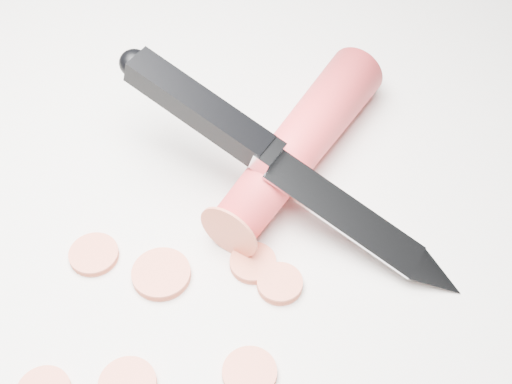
# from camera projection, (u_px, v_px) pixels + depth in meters

# --- Properties ---
(ground) EXTENTS (2.40, 2.40, 0.00)m
(ground) POSITION_uv_depth(u_px,v_px,m) (198.00, 253.00, 0.50)
(ground) COLOR silver
(ground) RESTS_ON ground
(carrot) EXTENTS (0.09, 0.20, 0.04)m
(carrot) POSITION_uv_depth(u_px,v_px,m) (299.00, 144.00, 0.53)
(carrot) COLOR red
(carrot) RESTS_ON ground
(carrot_slice_0) EXTENTS (0.04, 0.04, 0.01)m
(carrot_slice_0) POSITION_uv_depth(u_px,v_px,m) (161.00, 274.00, 0.48)
(carrot_slice_0) COLOR #D45C3F
(carrot_slice_0) RESTS_ON ground
(carrot_slice_2) EXTENTS (0.03, 0.03, 0.01)m
(carrot_slice_2) POSITION_uv_depth(u_px,v_px,m) (253.00, 263.00, 0.49)
(carrot_slice_2) COLOR #D45C3F
(carrot_slice_2) RESTS_ON ground
(carrot_slice_3) EXTENTS (0.03, 0.03, 0.01)m
(carrot_slice_3) POSITION_uv_depth(u_px,v_px,m) (250.00, 373.00, 0.44)
(carrot_slice_3) COLOR #D45C3F
(carrot_slice_3) RESTS_ON ground
(carrot_slice_4) EXTENTS (0.03, 0.03, 0.01)m
(carrot_slice_4) POSITION_uv_depth(u_px,v_px,m) (280.00, 284.00, 0.48)
(carrot_slice_4) COLOR #D45C3F
(carrot_slice_4) RESTS_ON ground
(carrot_slice_5) EXTENTS (0.03, 0.03, 0.01)m
(carrot_slice_5) POSITION_uv_depth(u_px,v_px,m) (94.00, 254.00, 0.49)
(carrot_slice_5) COLOR #D45C3F
(carrot_slice_5) RESTS_ON ground
(kitchen_knife) EXTENTS (0.28, 0.11, 0.09)m
(kitchen_knife) POSITION_uv_depth(u_px,v_px,m) (287.00, 165.00, 0.49)
(kitchen_knife) COLOR #B5B7BC
(kitchen_knife) RESTS_ON ground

